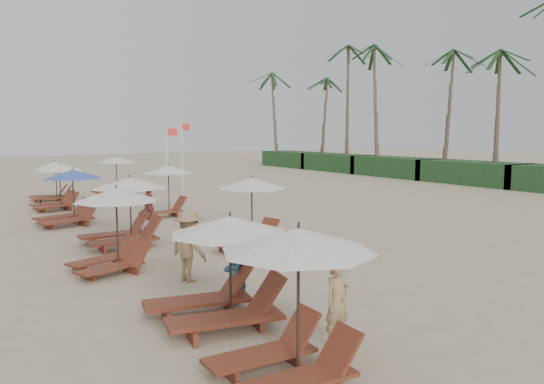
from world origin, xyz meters
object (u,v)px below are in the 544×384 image
lounger_station_4 (67,199)px  inland_station_2 (113,172)px  lounger_station_1 (218,272)px  lounger_station_0 (288,298)px  inland_station_0 (249,206)px  inland_station_1 (166,185)px  lounger_station_3 (122,213)px  lounger_station_2 (110,227)px  flag_pole_near (168,159)px  beachgoer_mid_b (189,246)px  beachgoer_far_a (149,208)px  beachgoer_mid_a (233,269)px  lounger_station_5 (56,186)px  beachgoer_near (337,303)px  lounger_station_6 (52,182)px

lounger_station_4 → inland_station_2: size_ratio=0.98×
lounger_station_1 → lounger_station_0: bearing=-94.1°
inland_station_0 → inland_station_1: size_ratio=1.04×
lounger_station_3 → lounger_station_2: bearing=-111.8°
inland_station_2 → flag_pole_near: flag_pole_near is taller
beachgoer_mid_b → beachgoer_far_a: bearing=-29.0°
beachgoer_mid_a → lounger_station_5: bearing=-125.1°
lounger_station_4 → flag_pole_near: bearing=37.4°
lounger_station_0 → lounger_station_2: 7.65m
beachgoer_near → beachgoer_far_a: bearing=77.5°
lounger_station_0 → beachgoer_mid_a: bearing=74.4°
lounger_station_5 → lounger_station_0: bearing=-91.1°
inland_station_2 → lounger_station_2: bearing=-105.8°
inland_station_0 → inland_station_2: size_ratio=0.99×
inland_station_2 → beachgoer_mid_b: inland_station_2 is taller
lounger_station_0 → beachgoer_mid_a: 3.80m
lounger_station_0 → beachgoer_far_a: bearing=79.6°
lounger_station_3 → lounger_station_4: 5.10m
lounger_station_3 → beachgoer_mid_b: size_ratio=1.59×
flag_pole_near → inland_station_0: bearing=-99.6°
lounger_station_2 → lounger_station_3: lounger_station_3 is taller
beachgoer_mid_b → beachgoer_far_a: 7.44m
inland_station_0 → beachgoer_mid_a: (-2.97, -4.56, -0.61)m
flag_pole_near → lounger_station_1: bearing=-108.3°
lounger_station_2 → inland_station_1: bearing=60.2°
lounger_station_5 → flag_pole_near: bearing=0.3°
lounger_station_1 → lounger_station_5: size_ratio=1.11×
lounger_station_1 → beachgoer_mid_b: 3.06m
beachgoer_near → lounger_station_1: bearing=112.9°
inland_station_2 → beachgoer_near: bearing=-97.0°
inland_station_0 → lounger_station_3: bearing=142.8°
lounger_station_3 → lounger_station_6: (0.07, 12.95, -0.04)m
lounger_station_2 → beachgoer_far_a: (2.89, 5.35, -0.36)m
inland_station_1 → beachgoer_mid_a: bearing=-104.3°
lounger_station_6 → beachgoer_near: (0.67, -22.99, -0.29)m
lounger_station_1 → beachgoer_near: lounger_station_1 is taller
inland_station_0 → beachgoer_mid_b: bearing=-141.4°
lounger_station_2 → inland_station_0: bearing=7.0°
beachgoer_mid_b → flag_pole_near: flag_pole_near is taller
beachgoer_far_a → lounger_station_3: bearing=-18.5°
lounger_station_0 → inland_station_2: 25.42m
inland_station_2 → beachgoer_near: 24.59m
beachgoer_near → beachgoer_mid_a: beachgoer_near is taller
inland_station_2 → beachgoer_far_a: size_ratio=1.66×
lounger_station_1 → beachgoer_mid_b: size_ratio=1.59×
beachgoer_far_a → lounger_station_6: bearing=-154.1°
lounger_station_5 → lounger_station_6: 3.33m
lounger_station_0 → lounger_station_2: size_ratio=1.01×
lounger_station_5 → beachgoer_near: size_ratio=1.70×
inland_station_2 → beachgoer_mid_b: 19.66m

